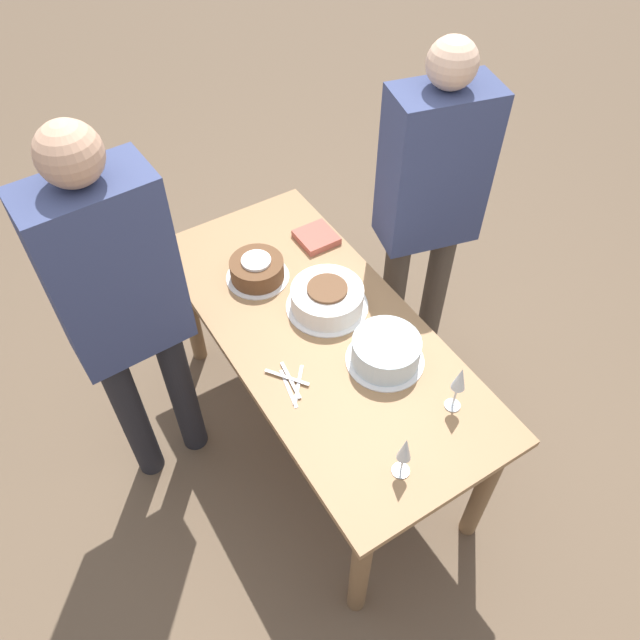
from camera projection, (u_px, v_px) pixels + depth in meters
The scene contains 11 objects.
ground_plane at pixel (320, 432), 2.93m from camera, with size 12.00×12.00×0.00m, color brown.
dining_table at pixel (320, 349), 2.46m from camera, with size 1.59×0.72×0.75m.
cake_center_white at pixel (327, 298), 2.40m from camera, with size 0.32×0.32×0.11m.
cake_front_chocolate at pixel (257, 269), 2.51m from camera, with size 0.26×0.26×0.10m.
cake_back_decorated at pixel (386, 351), 2.22m from camera, with size 0.29×0.29×0.11m.
wine_glass_near at pixel (405, 451), 1.88m from camera, with size 0.06×0.06×0.19m.
wine_glass_far at pixel (460, 380), 2.03m from camera, with size 0.06×0.06×0.21m.
fork_pile at pixel (291, 383), 2.19m from camera, with size 0.20×0.13×0.01m.
napkin_stack at pixel (316, 237), 2.68m from camera, with size 0.16×0.16×0.03m.
person_cutting at pixel (121, 300), 2.09m from camera, with size 0.24×0.41×1.69m.
person_watching at pixel (430, 196), 2.52m from camera, with size 0.31×0.44×1.64m.
Camera 1 is at (1.30, -0.81, 2.56)m, focal length 35.00 mm.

